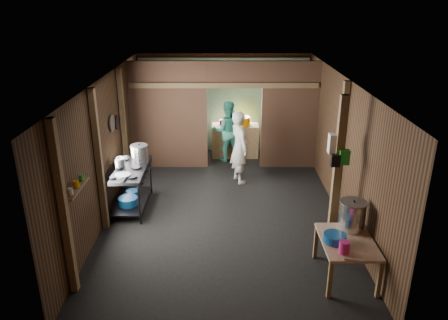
{
  "coord_description": "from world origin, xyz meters",
  "views": [
    {
      "loc": [
        -0.02,
        -7.81,
        4.06
      ],
      "look_at": [
        0.0,
        -0.2,
        1.1
      ],
      "focal_mm": 34.65,
      "sensor_mm": 36.0,
      "label": 1
    }
  ],
  "objects_px": {
    "prep_table": "(345,258)",
    "stock_pot": "(352,216)",
    "stove_pot_large": "(140,153)",
    "yellow_tub": "(243,121)",
    "pink_bucket": "(344,247)",
    "gas_range": "(129,188)",
    "cook": "(239,147)"
  },
  "relations": [
    {
      "from": "prep_table",
      "to": "stock_pot",
      "type": "bearing_deg",
      "value": 67.56
    },
    {
      "from": "stove_pot_large",
      "to": "yellow_tub",
      "type": "distance_m",
      "value": 3.37
    },
    {
      "from": "prep_table",
      "to": "stove_pot_large",
      "type": "distance_m",
      "value": 4.5
    },
    {
      "from": "stock_pot",
      "to": "pink_bucket",
      "type": "xyz_separation_m",
      "value": [
        -0.29,
        -0.67,
        -0.13
      ]
    },
    {
      "from": "gas_range",
      "to": "prep_table",
      "type": "relative_size",
      "value": 1.37
    },
    {
      "from": "prep_table",
      "to": "stove_pot_large",
      "type": "bearing_deg",
      "value": 142.87
    },
    {
      "from": "pink_bucket",
      "to": "yellow_tub",
      "type": "distance_m",
      "value": 5.69
    },
    {
      "from": "pink_bucket",
      "to": "yellow_tub",
      "type": "height_order",
      "value": "yellow_tub"
    },
    {
      "from": "gas_range",
      "to": "prep_table",
      "type": "bearing_deg",
      "value": -31.41
    },
    {
      "from": "stove_pot_large",
      "to": "pink_bucket",
      "type": "relative_size",
      "value": 1.96
    },
    {
      "from": "prep_table",
      "to": "pink_bucket",
      "type": "relative_size",
      "value": 5.94
    },
    {
      "from": "prep_table",
      "to": "pink_bucket",
      "type": "height_order",
      "value": "pink_bucket"
    },
    {
      "from": "yellow_tub",
      "to": "cook",
      "type": "height_order",
      "value": "cook"
    },
    {
      "from": "prep_table",
      "to": "yellow_tub",
      "type": "bearing_deg",
      "value": 104.35
    },
    {
      "from": "pink_bucket",
      "to": "yellow_tub",
      "type": "bearing_deg",
      "value": 102.13
    },
    {
      "from": "prep_table",
      "to": "cook",
      "type": "bearing_deg",
      "value": 112.46
    },
    {
      "from": "prep_table",
      "to": "stove_pot_large",
      "type": "xyz_separation_m",
      "value": [
        -3.54,
        2.68,
        0.7
      ]
    },
    {
      "from": "gas_range",
      "to": "cook",
      "type": "xyz_separation_m",
      "value": [
        2.23,
        1.32,
        0.39
      ]
    },
    {
      "from": "prep_table",
      "to": "yellow_tub",
      "type": "height_order",
      "value": "yellow_tub"
    },
    {
      "from": "stock_pot",
      "to": "yellow_tub",
      "type": "bearing_deg",
      "value": 106.86
    },
    {
      "from": "stove_pot_large",
      "to": "pink_bucket",
      "type": "distance_m",
      "value": 4.54
    },
    {
      "from": "gas_range",
      "to": "stove_pot_large",
      "type": "xyz_separation_m",
      "value": [
        0.17,
        0.41,
        0.59
      ]
    },
    {
      "from": "prep_table",
      "to": "stock_pot",
      "type": "xyz_separation_m",
      "value": [
        0.14,
        0.35,
        0.54
      ]
    },
    {
      "from": "stock_pot",
      "to": "pink_bucket",
      "type": "distance_m",
      "value": 0.74
    },
    {
      "from": "prep_table",
      "to": "gas_range",
      "type": "bearing_deg",
      "value": 148.59
    },
    {
      "from": "gas_range",
      "to": "pink_bucket",
      "type": "relative_size",
      "value": 8.16
    },
    {
      "from": "yellow_tub",
      "to": "gas_range",
      "type": "bearing_deg",
      "value": -128.62
    },
    {
      "from": "prep_table",
      "to": "cook",
      "type": "height_order",
      "value": "cook"
    },
    {
      "from": "prep_table",
      "to": "stock_pot",
      "type": "distance_m",
      "value": 0.65
    },
    {
      "from": "yellow_tub",
      "to": "prep_table",
      "type": "bearing_deg",
      "value": -75.65
    },
    {
      "from": "stove_pot_large",
      "to": "cook",
      "type": "xyz_separation_m",
      "value": [
        2.06,
        0.91,
        -0.19
      ]
    },
    {
      "from": "gas_range",
      "to": "yellow_tub",
      "type": "relative_size",
      "value": 3.68
    }
  ]
}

